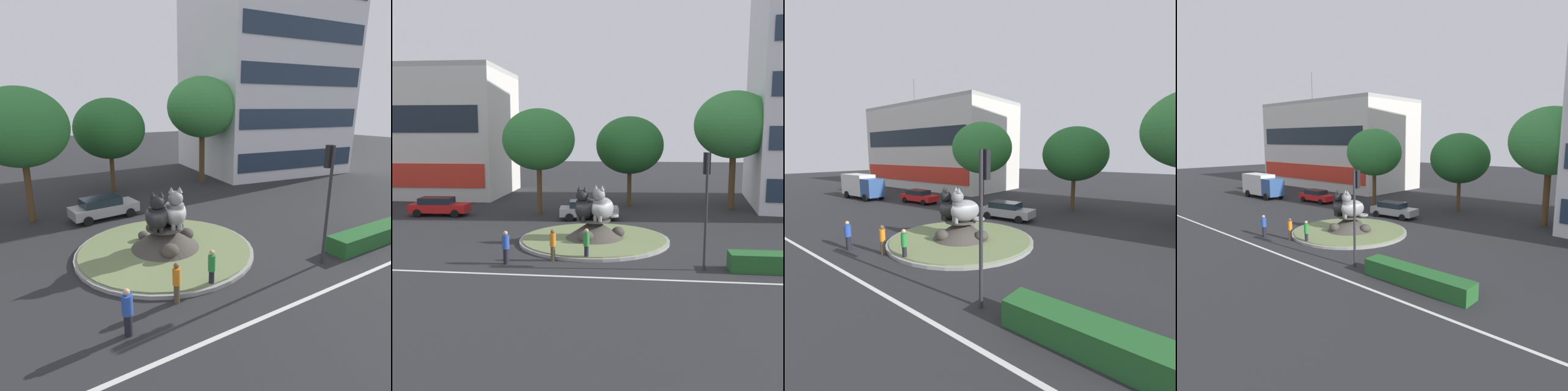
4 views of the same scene
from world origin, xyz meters
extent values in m
plane|color=#28282B|center=(0.00, 0.00, 0.00)|extent=(160.00, 160.00, 0.00)
cube|color=silver|center=(0.00, -7.03, 0.00)|extent=(112.00, 0.20, 0.01)
cylinder|color=gray|center=(0.00, 0.00, 0.09)|extent=(9.29, 9.29, 0.18)
cylinder|color=#707F51|center=(0.00, 0.00, 0.21)|extent=(8.92, 8.92, 0.07)
cone|color=#423D38|center=(0.00, 0.00, 0.84)|extent=(3.61, 3.61, 1.18)
cylinder|color=#423D38|center=(0.00, 0.00, 1.36)|extent=(1.98, 1.98, 0.12)
ellipsoid|color=#423D38|center=(1.47, 0.32, 0.57)|extent=(0.82, 0.87, 0.65)
ellipsoid|color=#423D38|center=(-0.59, 1.58, 0.49)|extent=(0.59, 0.63, 0.47)
ellipsoid|color=#423D38|center=(-0.39, -1.29, 0.62)|extent=(0.92, 0.77, 0.73)
ellipsoid|color=black|center=(-0.51, -0.15, 2.09)|extent=(1.72, 2.11, 1.33)
cylinder|color=black|center=(-0.64, -0.49, 2.24)|extent=(1.11, 1.11, 0.83)
sphere|color=black|center=(-0.69, -0.62, 2.96)|extent=(0.73, 0.73, 0.73)
torus|color=black|center=(0.02, 0.45, 1.56)|extent=(1.02, 1.02, 0.17)
cone|color=black|center=(-0.50, -0.69, 3.38)|extent=(0.38, 0.38, 0.30)
cone|color=black|center=(-0.87, -0.55, 3.38)|extent=(0.38, 0.38, 0.30)
cylinder|color=black|center=(-0.60, -0.82, 1.59)|extent=(0.23, 0.23, 0.33)
cylinder|color=black|center=(-0.89, -0.72, 1.59)|extent=(0.23, 0.23, 0.33)
ellipsoid|color=gray|center=(0.51, -0.13, 2.11)|extent=(1.80, 2.20, 1.38)
cylinder|color=gray|center=(0.38, -0.48, 2.27)|extent=(1.16, 1.16, 0.86)
sphere|color=gray|center=(0.33, -0.61, 3.02)|extent=(0.76, 0.76, 0.76)
torus|color=gray|center=(1.08, 0.49, 1.56)|extent=(1.02, 1.02, 0.17)
cone|color=gray|center=(0.53, -0.69, 3.46)|extent=(0.40, 0.40, 0.31)
cone|color=gray|center=(0.14, -0.54, 3.46)|extent=(0.40, 0.40, 0.31)
cylinder|color=gray|center=(0.42, -0.83, 1.60)|extent=(0.24, 0.24, 0.35)
cylinder|color=gray|center=(0.12, -0.72, 1.60)|extent=(0.24, 0.24, 0.35)
cylinder|color=#2D2D33|center=(5.96, -5.26, 2.89)|extent=(0.14, 0.14, 5.78)
cube|color=black|center=(5.96, -5.04, 5.25)|extent=(0.33, 0.25, 1.05)
sphere|color=red|center=(5.95, -4.96, 5.57)|extent=(0.18, 0.18, 0.18)
sphere|color=#392706|center=(5.95, -4.96, 5.25)|extent=(0.18, 0.18, 0.18)
sphere|color=black|center=(5.95, -4.96, 4.94)|extent=(0.18, 0.18, 0.18)
cube|color=silver|center=(-24.05, 20.30, 6.49)|extent=(24.83, 12.53, 12.99)
cube|color=red|center=(-23.93, 14.22, 2.60)|extent=(23.60, 0.60, 2.34)
cube|color=#19232D|center=(-23.93, 14.24, 8.05)|extent=(22.61, 0.54, 2.60)
cube|color=#B2B2AD|center=(-24.05, 20.30, 13.24)|extent=(24.83, 12.53, 0.50)
cylinder|color=#4C4C51|center=(-31.42, 21.06, 16.35)|extent=(0.10, 0.10, 5.72)
cube|color=#235B28|center=(10.34, -5.09, 0.45)|extent=(6.33, 1.20, 0.90)
cylinder|color=brown|center=(-5.48, 8.97, 1.91)|extent=(0.42, 0.42, 3.83)
ellipsoid|color=#337F38|center=(-5.48, 8.97, 6.19)|extent=(5.90, 5.90, 5.02)
cylinder|color=brown|center=(1.80, 14.31, 1.57)|extent=(0.39, 0.39, 3.13)
ellipsoid|color=#286B2D|center=(1.80, 14.31, 5.60)|extent=(6.17, 6.17, 5.25)
cylinder|color=black|center=(-4.04, -5.36, 0.40)|extent=(0.28, 0.28, 0.81)
cylinder|color=#284CB2|center=(-4.04, -5.36, 1.16)|extent=(0.37, 0.37, 0.70)
sphere|color=tan|center=(-4.04, -5.36, 1.63)|extent=(0.23, 0.23, 0.23)
cylinder|color=black|center=(0.02, -4.33, 0.40)|extent=(0.24, 0.24, 0.81)
cylinder|color=#288C38|center=(0.02, -4.33, 1.16)|extent=(0.31, 0.31, 0.70)
sphere|color=tan|center=(0.02, -4.33, 1.63)|extent=(0.23, 0.23, 0.23)
cylinder|color=brown|center=(-1.74, -4.52, 0.39)|extent=(0.24, 0.24, 0.79)
cylinder|color=orange|center=(-1.74, -4.52, 1.13)|extent=(0.32, 0.32, 0.69)
sphere|color=brown|center=(-1.74, -4.52, 1.59)|extent=(0.23, 0.23, 0.23)
cube|color=red|center=(-13.48, 7.41, 0.65)|extent=(4.77, 2.05, 0.66)
cube|color=#19232D|center=(-13.72, 7.39, 1.24)|extent=(2.71, 1.71, 0.51)
cylinder|color=black|center=(-12.00, 8.38, 0.32)|extent=(0.65, 0.26, 0.64)
cylinder|color=black|center=(-11.89, 6.63, 0.32)|extent=(0.65, 0.26, 0.64)
cylinder|color=black|center=(-15.08, 8.19, 0.32)|extent=(0.65, 0.26, 0.64)
cylinder|color=black|center=(-14.97, 6.43, 0.32)|extent=(0.65, 0.26, 0.64)
cube|color=#99999E|center=(-1.13, 7.11, 0.65)|extent=(4.69, 2.29, 0.65)
cube|color=#19232D|center=(-1.36, 7.08, 1.23)|extent=(2.69, 1.86, 0.52)
cylinder|color=black|center=(0.25, 8.17, 0.32)|extent=(0.66, 0.29, 0.64)
cylinder|color=black|center=(0.45, 6.37, 0.32)|extent=(0.66, 0.29, 0.64)
cylinder|color=black|center=(-2.72, 7.85, 0.32)|extent=(0.66, 0.29, 0.64)
cylinder|color=black|center=(-2.52, 6.05, 0.32)|extent=(0.66, 0.29, 0.64)
cube|color=#335693|center=(-19.19, 4.90, 1.55)|extent=(2.04, 2.14, 2.20)
cube|color=silver|center=(-22.54, 4.85, 1.74)|extent=(4.72, 2.18, 2.58)
cylinder|color=black|center=(-19.14, 5.95, 0.45)|extent=(0.90, 0.31, 0.90)
cylinder|color=black|center=(-19.11, 3.84, 0.45)|extent=(0.90, 0.31, 0.90)
cylinder|color=black|center=(-23.56, 5.90, 0.45)|extent=(0.90, 0.31, 0.90)
cylinder|color=black|center=(-23.53, 3.78, 0.45)|extent=(0.90, 0.31, 0.90)
camera|label=1|loc=(-7.07, -14.62, 7.42)|focal=30.22mm
camera|label=2|loc=(2.74, -27.13, 6.68)|focal=41.18mm
camera|label=3|loc=(11.99, -12.67, 5.62)|focal=25.57mm
camera|label=4|loc=(20.68, -19.63, 7.52)|focal=32.98mm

